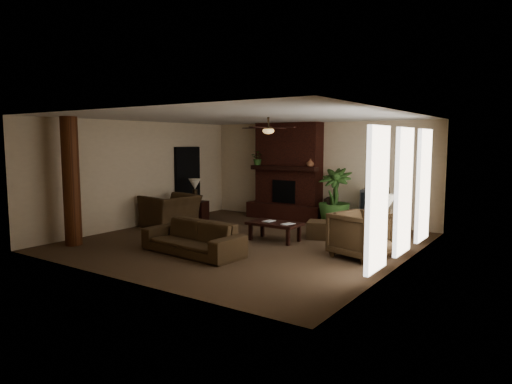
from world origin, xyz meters
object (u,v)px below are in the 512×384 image
Objects in this scene: side_table_left at (198,211)px; log_column at (71,182)px; coffee_table at (275,225)px; armchair_right at (361,233)px; sofa at (193,232)px; tv_stand at (372,219)px; floor_vase at (330,209)px; floor_plant at (334,210)px; armchair_left at (170,206)px; side_table_right at (385,239)px; lamp_right at (388,204)px; ottoman at (321,230)px; lamp_left at (195,186)px.

log_column is at bearing -92.36° from side_table_left.
armchair_right is at bearing -8.69° from coffee_table.
tv_stand is (2.05, 4.65, -0.19)m from sofa.
floor_vase is at bearing 170.28° from tv_stand.
armchair_right is at bearing -56.16° from floor_plant.
armchair_left reaches higher than side_table_right.
floor_plant is at bearing 19.67° from side_table_left.
armchair_left is 5.71m from lamp_right.
sofa reaches higher than coffee_table.
floor_plant is (0.39, 2.36, 0.06)m from coffee_table.
tv_stand is (0.58, 1.84, 0.05)m from ottoman.
floor_plant is (-0.92, -0.34, 0.19)m from tv_stand.
log_column is 2.87m from armchair_left.
side_table_right is at bearing 7.40° from coffee_table.
ottoman is at bearing 41.68° from log_column.
floor_plant is (1.13, 4.31, 0.00)m from sofa.
armchair_right is 2.23m from coffee_table.
coffee_table is 2.18× the size of side_table_right.
floor_plant is at bearing 80.59° from coffee_table.
side_table_right reaches higher than tv_stand.
side_table_left is 0.85× the size of lamp_right.
floor_vase is at bearing 25.12° from side_table_left.
floor_vase is 3.77m from side_table_left.
lamp_left is at bearing 135.94° from sofa.
armchair_right reaches higher than tv_stand.
armchair_left reaches higher than sofa.
tv_stand is at bearing 116.44° from lamp_right.
armchair_left is at bearing -86.27° from side_table_left.
lamp_left and lamp_right have the same top height.
armchair_right is 3.18m from tv_stand.
sofa reaches higher than side_table_right.
armchair_left is 1.70× the size of floor_vase.
sofa is 4.46m from floor_plant.
lamp_left is 5.85m from side_table_right.
coffee_table is at bearing -128.11° from tv_stand.
floor_vase is 1.18× the size of lamp_left.
ottoman is 4.13m from lamp_left.
armchair_right is at bearing 24.00° from log_column.
lamp_left is (-5.52, 1.33, 0.50)m from armchair_right.
coffee_table is 1.56× the size of floor_vase.
side_table_left is (-4.59, -1.65, 0.03)m from tv_stand.
floor_vase reaches higher than ottoman.
floor_vase is 1.18× the size of lamp_right.
side_table_left is (-3.27, 1.05, -0.10)m from coffee_table.
lamp_left reaches higher than coffee_table.
side_table_right is (1.14, -2.38, 0.03)m from tv_stand.
armchair_right reaches higher than side_table_right.
armchair_left is at bearing -175.68° from side_table_right.
coffee_table is at bearing 74.00° from sofa.
armchair_right is (2.94, 1.61, 0.06)m from sofa.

